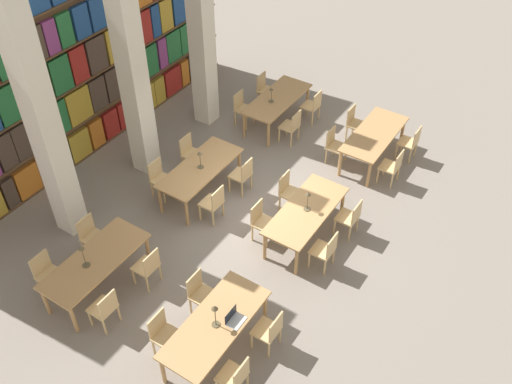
{
  "coord_description": "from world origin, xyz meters",
  "views": [
    {
      "loc": [
        -7.27,
        -4.88,
        8.51
      ],
      "look_at": [
        0.0,
        -0.13,
        0.67
      ],
      "focal_mm": 40.0,
      "sensor_mm": 36.0,
      "label": 1
    }
  ],
  "objects_px": {
    "chair_6": "(350,217)",
    "chair_14": "(148,266)",
    "chair_22": "(313,105)",
    "laptop": "(235,319)",
    "chair_12": "(105,308)",
    "chair_3": "(200,293)",
    "chair_9": "(335,145)",
    "desk_lamp_4": "(271,92)",
    "chair_10": "(410,142)",
    "reading_table_2": "(374,136)",
    "chair_8": "(392,166)",
    "desk_lamp_3": "(200,157)",
    "chair_2": "(269,330)",
    "chair_16": "(214,203)",
    "chair_17": "(160,178)",
    "chair_15": "(92,235)",
    "chair_7": "(289,191)",
    "chair_13": "(47,273)",
    "chair_5": "(262,221)",
    "chair_18": "(243,175)",
    "desk_lamp_1": "(308,198)",
    "chair_20": "(292,126)",
    "reading_table_4": "(200,170)",
    "desk_lamp_0": "(215,312)",
    "pillar_left": "(37,104)",
    "chair_23": "(265,89)",
    "chair_1": "(164,333)",
    "chair_4": "(325,250)",
    "reading_table_3": "(96,263)",
    "reading_table_5": "(277,101)",
    "pillar_right": "(200,8)",
    "chair_0": "(235,376)",
    "reading_table_1": "(306,213)",
    "desk_lamp_2": "(83,253)",
    "chair_11": "(355,122)",
    "chair_21": "(243,108)",
    "chair_19": "(190,152)"
  },
  "relations": [
    {
      "from": "chair_9",
      "to": "chair_18",
      "type": "relative_size",
      "value": 1.0
    },
    {
      "from": "laptop",
      "to": "chair_12",
      "type": "distance_m",
      "value": 2.32
    },
    {
      "from": "chair_6",
      "to": "reading_table_3",
      "type": "height_order",
      "value": "chair_6"
    },
    {
      "from": "desk_lamp_1",
      "to": "chair_20",
      "type": "bearing_deg",
      "value": 35.64
    },
    {
      "from": "pillar_left",
      "to": "chair_23",
      "type": "relative_size",
      "value": 6.91
    },
    {
      "from": "chair_7",
      "to": "chair_9",
      "type": "height_order",
      "value": "same"
    },
    {
      "from": "chair_11",
      "to": "chair_21",
      "type": "distance_m",
      "value": 2.82
    },
    {
      "from": "chair_8",
      "to": "chair_9",
      "type": "distance_m",
      "value": 1.44
    },
    {
      "from": "desk_lamp_1",
      "to": "reading_table_3",
      "type": "distance_m",
      "value": 4.14
    },
    {
      "from": "reading_table_2",
      "to": "chair_18",
      "type": "distance_m",
      "value": 3.24
    },
    {
      "from": "laptop",
      "to": "reading_table_1",
      "type": "relative_size",
      "value": 0.15
    },
    {
      "from": "reading_table_1",
      "to": "chair_6",
      "type": "xyz_separation_m",
      "value": [
        0.56,
        -0.72,
        -0.2
      ]
    },
    {
      "from": "chair_6",
      "to": "reading_table_2",
      "type": "distance_m",
      "value": 2.61
    },
    {
      "from": "chair_16",
      "to": "chair_17",
      "type": "xyz_separation_m",
      "value": [
        0.0,
        1.44,
        0.0
      ]
    },
    {
      "from": "chair_3",
      "to": "chair_15",
      "type": "relative_size",
      "value": 1.0
    },
    {
      "from": "chair_5",
      "to": "chair_18",
      "type": "relative_size",
      "value": 1.0
    },
    {
      "from": "laptop",
      "to": "chair_20",
      "type": "distance_m",
      "value": 5.96
    },
    {
      "from": "chair_9",
      "to": "chair_19",
      "type": "distance_m",
      "value": 3.34
    },
    {
      "from": "chair_14",
      "to": "chair_22",
      "type": "bearing_deg",
      "value": 0.32
    },
    {
      "from": "chair_3",
      "to": "chair_22",
      "type": "bearing_deg",
      "value": -169.08
    },
    {
      "from": "chair_3",
      "to": "desk_lamp_4",
      "type": "distance_m",
      "value": 5.86
    },
    {
      "from": "chair_18",
      "to": "chair_23",
      "type": "height_order",
      "value": "same"
    },
    {
      "from": "pillar_left",
      "to": "chair_13",
      "type": "distance_m",
      "value": 3.04
    },
    {
      "from": "desk_lamp_3",
      "to": "chair_2",
      "type": "bearing_deg",
      "value": -127.14
    },
    {
      "from": "pillar_right",
      "to": "chair_17",
      "type": "xyz_separation_m",
      "value": [
        -2.9,
        -0.92,
        -2.53
      ]
    },
    {
      "from": "desk_lamp_1",
      "to": "reading_table_4",
      "type": "relative_size",
      "value": 0.22
    },
    {
      "from": "chair_0",
      "to": "desk_lamp_3",
      "type": "distance_m",
      "value": 4.87
    },
    {
      "from": "chair_1",
      "to": "chair_13",
      "type": "bearing_deg",
      "value": -86.44
    },
    {
      "from": "reading_table_2",
      "to": "chair_22",
      "type": "xyz_separation_m",
      "value": [
        0.61,
        1.94,
        -0.2
      ]
    },
    {
      "from": "chair_10",
      "to": "chair_12",
      "type": "height_order",
      "value": "same"
    },
    {
      "from": "desk_lamp_1",
      "to": "desk_lamp_2",
      "type": "relative_size",
      "value": 0.9
    },
    {
      "from": "reading_table_3",
      "to": "chair_18",
      "type": "xyz_separation_m",
      "value": [
        3.68,
        -0.71,
        -0.2
      ]
    },
    {
      "from": "chair_1",
      "to": "desk_lamp_3",
      "type": "relative_size",
      "value": 2.04
    },
    {
      "from": "chair_12",
      "to": "reading_table_5",
      "type": "relative_size",
      "value": 0.42
    },
    {
      "from": "chair_3",
      "to": "pillar_right",
      "type": "bearing_deg",
      "value": -144.11
    },
    {
      "from": "chair_9",
      "to": "desk_lamp_4",
      "type": "height_order",
      "value": "desk_lamp_4"
    },
    {
      "from": "chair_5",
      "to": "chair_11",
      "type": "distance_m",
      "value": 4.09
    },
    {
      "from": "chair_7",
      "to": "chair_13",
      "type": "xyz_separation_m",
      "value": [
        -4.32,
        2.55,
        0.0
      ]
    },
    {
      "from": "chair_6",
      "to": "chair_14",
      "type": "distance_m",
      "value": 4.1
    },
    {
      "from": "chair_18",
      "to": "reading_table_1",
      "type": "bearing_deg",
      "value": -104.27
    },
    {
      "from": "chair_1",
      "to": "chair_4",
      "type": "relative_size",
      "value": 1.0
    },
    {
      "from": "chair_7",
      "to": "chair_5",
      "type": "bearing_deg",
      "value": 0.0
    },
    {
      "from": "desk_lamp_0",
      "to": "desk_lamp_4",
      "type": "relative_size",
      "value": 1.21
    },
    {
      "from": "reading_table_3",
      "to": "chair_20",
      "type": "distance_m",
      "value": 5.89
    },
    {
      "from": "chair_2",
      "to": "reading_table_2",
      "type": "distance_m",
      "value": 5.72
    },
    {
      "from": "chair_4",
      "to": "chair_23",
      "type": "bearing_deg",
      "value": 43.83
    },
    {
      "from": "pillar_left",
      "to": "chair_0",
      "type": "distance_m",
      "value": 5.72
    },
    {
      "from": "pillar_left",
      "to": "chair_9",
      "type": "bearing_deg",
      "value": -36.0
    },
    {
      "from": "chair_2",
      "to": "chair_10",
      "type": "height_order",
      "value": "same"
    },
    {
      "from": "reading_table_2",
      "to": "chair_8",
      "type": "distance_m",
      "value": 0.93
    }
  ]
}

